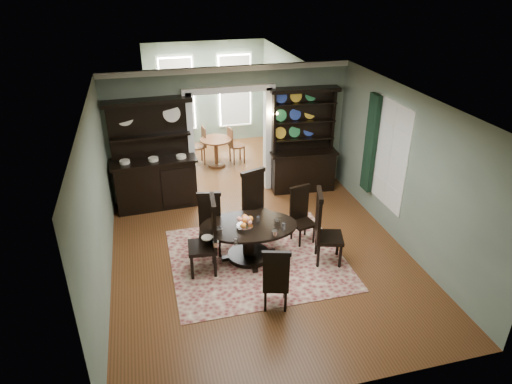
% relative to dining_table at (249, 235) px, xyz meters
% --- Properties ---
extents(room, '(5.51, 6.01, 3.01)m').
position_rel_dining_table_xyz_m(room, '(0.24, -0.13, 1.09)').
color(room, brown).
rests_on(room, ground).
extents(parlor, '(3.51, 3.50, 3.01)m').
position_rel_dining_table_xyz_m(parlor, '(0.24, 5.36, 1.03)').
color(parlor, brown).
rests_on(parlor, ground).
extents(doorway_trim, '(2.08, 0.25, 2.57)m').
position_rel_dining_table_xyz_m(doorway_trim, '(0.24, 2.83, 1.13)').
color(doorway_trim, white).
rests_on(doorway_trim, floor).
extents(right_window, '(0.15, 1.47, 2.12)m').
position_rel_dining_table_xyz_m(right_window, '(2.93, 0.76, 1.11)').
color(right_window, white).
rests_on(right_window, wall_right).
extents(wall_sconce, '(0.27, 0.21, 0.21)m').
position_rel_dining_table_xyz_m(wall_sconce, '(1.19, 2.67, 1.40)').
color(wall_sconce, '#B3742F').
rests_on(wall_sconce, back_wall_right).
extents(rug, '(3.19, 2.83, 0.01)m').
position_rel_dining_table_xyz_m(rug, '(0.14, -0.10, -0.48)').
color(rug, maroon).
rests_on(rug, floor).
extents(dining_table, '(1.91, 1.85, 0.70)m').
position_rel_dining_table_xyz_m(dining_table, '(0.00, 0.00, 0.00)').
color(dining_table, black).
rests_on(dining_table, rug).
extents(centerpiece, '(1.54, 0.99, 0.25)m').
position_rel_dining_table_xyz_m(centerpiece, '(-0.08, -0.08, 0.29)').
color(centerpiece, silver).
rests_on(centerpiece, dining_table).
extents(chair_far_left, '(0.51, 0.49, 1.20)m').
position_rel_dining_table_xyz_m(chair_far_left, '(-0.64, 0.44, 0.14)').
color(chair_far_left, black).
rests_on(chair_far_left, rug).
extents(chair_far_mid, '(0.65, 0.64, 1.40)m').
position_rel_dining_table_xyz_m(chair_far_mid, '(0.33, 0.76, 0.25)').
color(chair_far_mid, black).
rests_on(chair_far_mid, rug).
extents(chair_far_right, '(0.50, 0.48, 1.15)m').
position_rel_dining_table_xyz_m(chair_far_right, '(1.15, 0.37, 0.11)').
color(chair_far_right, black).
rests_on(chair_far_right, rug).
extents(chair_end_left, '(0.55, 0.58, 1.45)m').
position_rel_dining_table_xyz_m(chair_end_left, '(-0.77, -0.23, 0.27)').
color(chair_end_left, black).
rests_on(chair_end_left, rug).
extents(chair_end_right, '(0.63, 0.65, 1.44)m').
position_rel_dining_table_xyz_m(chair_end_right, '(1.28, -0.44, 0.26)').
color(chair_end_right, black).
rests_on(chair_end_right, rug).
extents(chair_near, '(0.52, 0.50, 1.15)m').
position_rel_dining_table_xyz_m(chair_near, '(0.08, -1.49, 0.12)').
color(chair_near, black).
rests_on(chair_near, rug).
extents(sideboard, '(1.88, 0.75, 2.44)m').
position_rel_dining_table_xyz_m(sideboard, '(-1.53, 2.54, 0.36)').
color(sideboard, black).
rests_on(sideboard, floor).
extents(welsh_dresser, '(1.63, 0.71, 2.47)m').
position_rel_dining_table_xyz_m(welsh_dresser, '(1.94, 2.56, 0.41)').
color(welsh_dresser, black).
rests_on(welsh_dresser, floor).
extents(parlor_table, '(0.84, 0.84, 0.78)m').
position_rel_dining_table_xyz_m(parlor_table, '(0.16, 4.41, 0.02)').
color(parlor_table, brown).
rests_on(parlor_table, parlor_floor).
extents(parlor_chair_left, '(0.45, 0.44, 1.03)m').
position_rel_dining_table_xyz_m(parlor_chair_left, '(-0.23, 4.70, 0.06)').
color(parlor_chair_left, brown).
rests_on(parlor_chair_left, parlor_floor).
extents(parlor_chair_right, '(0.46, 0.44, 1.03)m').
position_rel_dining_table_xyz_m(parlor_chair_right, '(0.69, 4.50, 0.06)').
color(parlor_chair_right, brown).
rests_on(parlor_chair_right, parlor_floor).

